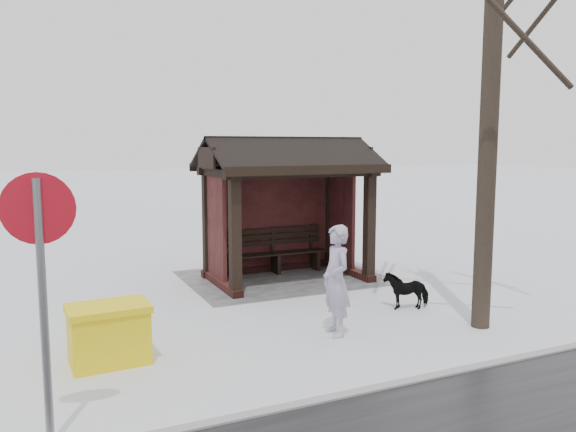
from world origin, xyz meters
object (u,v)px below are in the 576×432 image
object	(u,v)px
grit_bin	(109,334)
road_sign	(40,254)
pedestrian	(336,280)
bus_shelter	(284,180)
dog	(406,290)

from	to	relation	value
grit_bin	road_sign	world-z (taller)	road_sign
pedestrian	bus_shelter	bearing A→B (deg)	172.74
grit_bin	bus_shelter	bearing A→B (deg)	-143.20
grit_bin	pedestrian	bearing A→B (deg)	172.27
bus_shelter	dog	size ratio (longest dim) A/B	4.66
pedestrian	grit_bin	bearing A→B (deg)	-89.57
dog	pedestrian	bearing A→B (deg)	-52.75
bus_shelter	road_sign	world-z (taller)	bus_shelter
bus_shelter	road_sign	size ratio (longest dim) A/B	1.36
bus_shelter	grit_bin	size ratio (longest dim) A/B	3.32
dog	road_sign	bearing A→B (deg)	-52.89
bus_shelter	pedestrian	distance (m)	4.03
pedestrian	grit_bin	xyz separation A→B (m)	(3.32, -0.26, -0.45)
pedestrian	road_sign	bearing A→B (deg)	-63.45
grit_bin	road_sign	distance (m)	2.52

